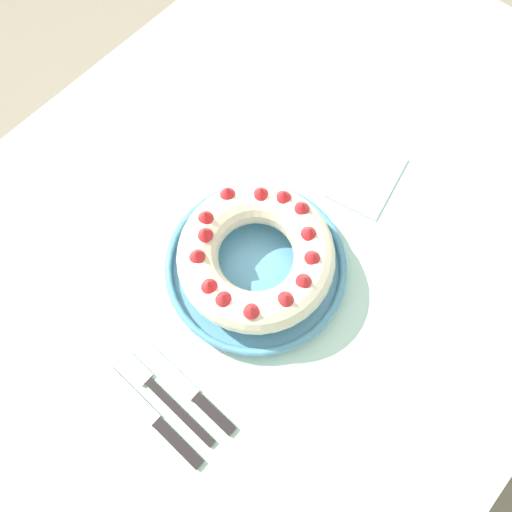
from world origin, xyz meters
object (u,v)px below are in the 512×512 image
(serving_dish, at_px, (256,266))
(fork, at_px, (160,393))
(bundt_cake, at_px, (256,256))
(serving_knife, at_px, (158,423))
(napkin, at_px, (367,177))
(cake_knife, at_px, (197,397))

(serving_dish, height_order, fork, serving_dish)
(serving_dish, bearing_deg, bundt_cake, 51.66)
(fork, relative_size, serving_knife, 0.94)
(fork, bearing_deg, napkin, 2.10)
(bundt_cake, height_order, fork, bundt_cake)
(fork, bearing_deg, serving_dish, 8.64)
(fork, height_order, serving_knife, serving_knife)
(bundt_cake, distance_m, serving_knife, 0.29)
(serving_knife, height_order, napkin, serving_knife)
(serving_dish, relative_size, napkin, 2.10)
(serving_knife, relative_size, napkin, 1.43)
(bundt_cake, bearing_deg, cake_knife, -161.62)
(bundt_cake, distance_m, cake_knife, 0.23)
(serving_dish, xyz_separation_m, bundt_cake, (0.00, 0.00, 0.05))
(napkin, bearing_deg, fork, 179.18)
(serving_dish, xyz_separation_m, cake_knife, (-0.21, -0.07, -0.01))
(fork, relative_size, cake_knife, 1.11)
(bundt_cake, distance_m, napkin, 0.27)
(cake_knife, bearing_deg, bundt_cake, 20.23)
(bundt_cake, relative_size, napkin, 1.75)
(serving_dish, height_order, cake_knife, serving_dish)
(cake_knife, xyz_separation_m, napkin, (0.47, 0.04, -0.00))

